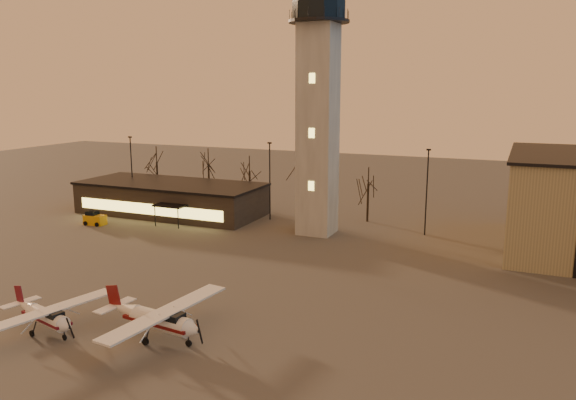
{
  "coord_description": "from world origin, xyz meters",
  "views": [
    {
      "loc": [
        22.31,
        -30.86,
        17.02
      ],
      "look_at": [
        3.54,
        13.0,
        7.41
      ],
      "focal_mm": 35.0,
      "sensor_mm": 36.0,
      "label": 1
    }
  ],
  "objects_px": {
    "terminal": "(171,198)",
    "cessna_front": "(163,325)",
    "control_tower": "(318,93)",
    "service_cart": "(95,220)",
    "cessna_rear": "(49,321)"
  },
  "relations": [
    {
      "from": "cessna_front",
      "to": "service_cart",
      "type": "relative_size",
      "value": 4.21
    },
    {
      "from": "cessna_front",
      "to": "control_tower",
      "type": "bearing_deg",
      "value": 97.51
    },
    {
      "from": "cessna_rear",
      "to": "service_cart",
      "type": "relative_size",
      "value": 3.57
    },
    {
      "from": "terminal",
      "to": "cessna_rear",
      "type": "height_order",
      "value": "terminal"
    },
    {
      "from": "control_tower",
      "to": "service_cart",
      "type": "relative_size",
      "value": 12.02
    },
    {
      "from": "cessna_rear",
      "to": "service_cart",
      "type": "height_order",
      "value": "cessna_rear"
    },
    {
      "from": "terminal",
      "to": "service_cart",
      "type": "height_order",
      "value": "terminal"
    },
    {
      "from": "terminal",
      "to": "cessna_front",
      "type": "distance_m",
      "value": 39.96
    },
    {
      "from": "control_tower",
      "to": "cessna_rear",
      "type": "xyz_separation_m",
      "value": [
        -7.73,
        -33.48,
        -15.41
      ]
    },
    {
      "from": "control_tower",
      "to": "service_cart",
      "type": "bearing_deg",
      "value": -165.11
    },
    {
      "from": "control_tower",
      "to": "cessna_front",
      "type": "bearing_deg",
      "value": -89.48
    },
    {
      "from": "terminal",
      "to": "cessna_front",
      "type": "relative_size",
      "value": 2.22
    },
    {
      "from": "control_tower",
      "to": "service_cart",
      "type": "height_order",
      "value": "control_tower"
    },
    {
      "from": "control_tower",
      "to": "terminal",
      "type": "bearing_deg",
      "value": 174.85
    },
    {
      "from": "cessna_front",
      "to": "service_cart",
      "type": "bearing_deg",
      "value": 145.88
    }
  ]
}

